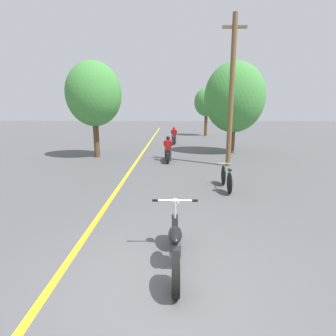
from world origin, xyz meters
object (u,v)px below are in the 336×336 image
(bicycle_parked, at_px, (226,178))
(roadside_tree_left, at_px, (94,94))
(utility_pole, at_px, (231,91))
(roadside_tree_right_far, at_px, (207,102))
(motorcycle_rider_lead, at_px, (168,152))
(roadside_tree_right_near, at_px, (234,98))
(motorcycle_rider_far, at_px, (174,137))
(motorcycle_foreground, at_px, (175,244))

(bicycle_parked, bearing_deg, roadside_tree_left, 135.29)
(utility_pole, bearing_deg, roadside_tree_right_far, 87.07)
(motorcycle_rider_lead, distance_m, bicycle_parked, 5.50)
(roadside_tree_right_near, relative_size, roadside_tree_right_far, 1.13)
(bicycle_parked, bearing_deg, roadside_tree_right_far, 85.06)
(motorcycle_rider_lead, bearing_deg, motorcycle_rider_far, 87.20)
(motorcycle_rider_far, bearing_deg, utility_pole, -72.97)
(roadside_tree_left, bearing_deg, motorcycle_rider_lead, -15.41)
(motorcycle_foreground, xyz_separation_m, bicycle_parked, (1.84, 4.65, -0.03))
(roadside_tree_right_near, bearing_deg, bicycle_parked, -103.80)
(roadside_tree_right_far, bearing_deg, roadside_tree_right_near, -88.64)
(roadside_tree_right_near, xyz_separation_m, motorcycle_rider_lead, (-4.04, -2.76, -2.93))
(motorcycle_foreground, xyz_separation_m, motorcycle_rider_lead, (-0.28, 9.72, 0.09))
(utility_pole, height_order, motorcycle_foreground, utility_pole)
(roadside_tree_right_far, height_order, motorcycle_rider_far, roadside_tree_right_far)
(roadside_tree_right_near, height_order, motorcycle_foreground, roadside_tree_right_near)
(roadside_tree_right_far, distance_m, motorcycle_rider_lead, 14.88)
(roadside_tree_right_far, xyz_separation_m, motorcycle_rider_lead, (-3.77, -14.09, -2.95))
(utility_pole, relative_size, motorcycle_foreground, 3.30)
(utility_pole, relative_size, roadside_tree_right_far, 1.40)
(roadside_tree_right_far, bearing_deg, bicycle_parked, -94.94)
(utility_pole, relative_size, motorcycle_rider_far, 3.27)
(roadside_tree_left, distance_m, motorcycle_rider_far, 8.32)
(motorcycle_foreground, distance_m, motorcycle_rider_far, 17.15)
(roadside_tree_right_far, bearing_deg, motorcycle_rider_far, -117.08)
(motorcycle_foreground, bearing_deg, utility_pole, 72.42)
(bicycle_parked, bearing_deg, utility_pole, 77.41)
(motorcycle_rider_lead, xyz_separation_m, motorcycle_rider_far, (0.36, 7.43, 0.00))
(roadside_tree_right_far, relative_size, motorcycle_rider_far, 2.33)
(motorcycle_foreground, distance_m, bicycle_parked, 5.00)
(motorcycle_rider_lead, relative_size, bicycle_parked, 1.13)
(motorcycle_rider_lead, bearing_deg, bicycle_parked, -67.37)
(motorcycle_rider_far, bearing_deg, motorcycle_rider_lead, -92.80)
(roadside_tree_left, bearing_deg, utility_pole, -17.81)
(roadside_tree_right_near, bearing_deg, motorcycle_rider_lead, -145.66)
(motorcycle_rider_lead, bearing_deg, utility_pole, -21.04)
(roadside_tree_left, xyz_separation_m, motorcycle_rider_lead, (4.17, -1.15, -3.05))
(roadside_tree_right_far, distance_m, bicycle_parked, 19.48)
(roadside_tree_right_far, distance_m, motorcycle_rider_far, 8.04)
(utility_pole, bearing_deg, roadside_tree_left, 162.19)
(motorcycle_foreground, bearing_deg, roadside_tree_left, 112.26)
(motorcycle_rider_far, bearing_deg, bicycle_parked, -82.02)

